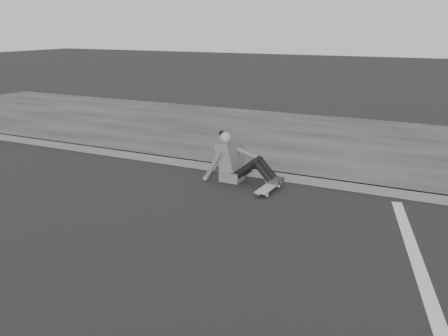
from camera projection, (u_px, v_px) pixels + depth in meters
name	position (u px, v px, depth m)	size (l,w,h in m)	color
ground	(143.00, 217.00, 7.12)	(80.00, 80.00, 0.00)	black
curb	(225.00, 169.00, 9.31)	(24.00, 0.16, 0.12)	#505050
sidewalk	(283.00, 137.00, 11.90)	(24.00, 6.00, 0.12)	#333333
skateboard	(269.00, 187.00, 8.21)	(0.20, 0.78, 0.09)	#A7A7A1
seated_woman	(235.00, 161.00, 8.66)	(1.38, 0.46, 0.88)	#4B4A4D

